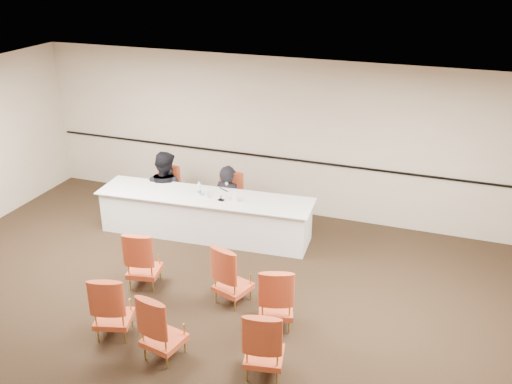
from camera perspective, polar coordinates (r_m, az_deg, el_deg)
floor at (r=8.12m, az=-6.11°, el=-13.24°), size 10.00×10.00×0.00m
ceiling at (r=6.77m, az=-7.21°, el=7.54°), size 10.00×10.00×0.00m
wall_back at (r=10.76m, az=2.78°, el=5.45°), size 10.00×0.04×3.00m
wall_rail at (r=10.86m, az=2.68°, el=3.38°), size 9.80×0.04×0.03m
panel_table at (r=10.24m, az=-5.12°, el=-2.34°), size 3.91×1.16×0.77m
panelist_main at (r=10.67m, az=-2.77°, el=-1.49°), size 0.66×0.49×1.65m
panelist_main_chair at (r=10.61m, az=-2.79°, el=-0.78°), size 0.53×0.53×0.95m
panelist_second at (r=11.06m, az=-9.02°, el=-0.23°), size 0.93×0.78×1.73m
panelist_second_chair at (r=11.05m, az=-9.04°, el=-0.03°), size 0.53×0.53×0.95m
papers at (r=9.89m, az=-2.26°, el=-0.74°), size 0.35×0.29×0.00m
microphone at (r=9.80m, az=-3.54°, el=-0.06°), size 0.16×0.23×0.30m
water_bottle at (r=10.07m, az=-5.69°, el=0.35°), size 0.09×0.09×0.24m
drinking_glass at (r=9.98m, az=-4.95°, el=-0.29°), size 0.07×0.07×0.10m
coffee_cup at (r=9.80m, az=-2.11°, el=-0.54°), size 0.09×0.09×0.14m
aud_chair_front_left at (r=8.87m, az=-11.19°, el=-6.46°), size 0.59×0.59×0.95m
aud_chair_front_mid at (r=8.32m, az=-2.33°, el=-8.17°), size 0.63×0.63×0.95m
aud_chair_front_right at (r=7.84m, az=2.02°, el=-10.34°), size 0.63×0.63×0.95m
aud_chair_back_left at (r=7.90m, az=-14.14°, el=-10.85°), size 0.62×0.62×0.95m
aud_chair_back_mid at (r=7.40m, az=-9.27°, el=-13.01°), size 0.59×0.59×0.95m
aud_chair_back_right at (r=7.06m, az=0.84°, el=-14.69°), size 0.59×0.59×0.95m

